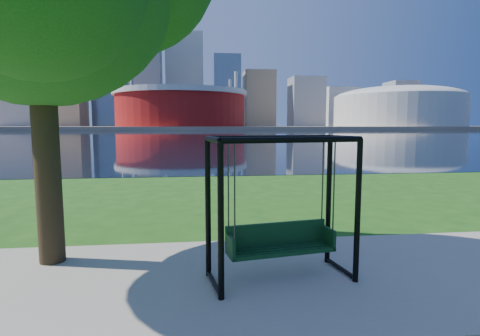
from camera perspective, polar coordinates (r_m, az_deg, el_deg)
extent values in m
plane|color=#1E5114|center=(6.86, 1.14, -14.90)|extent=(900.00, 900.00, 0.00)
cube|color=#9E937F|center=(6.40, 1.78, -16.40)|extent=(120.00, 4.00, 0.03)
cube|color=black|center=(108.36, -6.26, 5.12)|extent=(900.00, 180.00, 0.02)
cube|color=#937F60|center=(312.34, -6.58, 6.16)|extent=(900.00, 228.00, 2.00)
cylinder|color=maroon|center=(241.73, -8.97, 8.89)|extent=(80.00, 80.00, 22.00)
cylinder|color=silver|center=(242.33, -9.01, 11.13)|extent=(83.00, 83.00, 3.00)
cylinder|color=silver|center=(261.87, -1.50, 9.87)|extent=(2.00, 2.00, 32.00)
cylinder|color=silver|center=(264.16, -16.08, 9.59)|extent=(2.00, 2.00, 32.00)
cylinder|color=silver|center=(226.80, -17.65, 10.10)|extent=(2.00, 2.00, 32.00)
cylinder|color=silver|center=(224.14, -0.61, 10.44)|extent=(2.00, 2.00, 32.00)
cylinder|color=beige|center=(277.12, 22.89, 7.94)|extent=(84.00, 84.00, 20.00)
ellipsoid|color=beige|center=(277.57, 22.98, 9.79)|extent=(84.00, 84.00, 15.12)
cube|color=gray|center=(346.92, -30.90, 10.62)|extent=(28.00, 28.00, 62.00)
cube|color=#998466|center=(324.89, -25.15, 13.57)|extent=(26.00, 26.00, 88.00)
cube|color=slate|center=(341.71, -18.89, 14.04)|extent=(30.00, 24.00, 95.00)
cube|color=gray|center=(315.78, -14.13, 12.74)|extent=(24.00, 24.00, 72.00)
cube|color=silver|center=(343.73, -8.40, 13.01)|extent=(32.00, 28.00, 80.00)
cube|color=slate|center=(318.66, -2.06, 11.61)|extent=(22.00, 22.00, 58.00)
cube|color=#998466|center=(336.83, 2.91, 10.47)|extent=(26.00, 26.00, 48.00)
cube|color=gray|center=(335.96, 10.04, 9.88)|extent=(28.00, 24.00, 42.00)
cube|color=silver|center=(372.44, 14.89, 8.96)|extent=(30.00, 26.00, 36.00)
cube|color=gray|center=(376.06, 23.23, 8.93)|extent=(24.00, 24.00, 40.00)
cube|color=#998466|center=(409.59, 27.05, 7.95)|extent=(26.00, 26.00, 32.00)
sphere|color=#998466|center=(334.58, -25.57, 21.65)|extent=(10.00, 10.00, 10.00)
cylinder|color=black|center=(5.29, -2.94, -8.35)|extent=(0.10, 0.10, 2.30)
cylinder|color=black|center=(6.16, 17.50, -6.51)|extent=(0.10, 0.10, 2.30)
cylinder|color=black|center=(6.14, -4.89, -6.27)|extent=(0.10, 0.10, 2.30)
cylinder|color=black|center=(6.91, 13.34, -4.99)|extent=(0.10, 0.10, 2.30)
cylinder|color=black|center=(5.48, 8.28, 4.28)|extent=(2.18, 0.46, 0.09)
cylinder|color=black|center=(6.31, 4.87, 4.60)|extent=(2.18, 0.46, 0.09)
cylinder|color=black|center=(5.56, -4.08, 4.36)|extent=(0.24, 0.90, 0.09)
cylinder|color=black|center=(6.06, -3.91, -17.10)|extent=(0.22, 0.90, 0.07)
cylinder|color=black|center=(6.39, 15.61, 4.41)|extent=(0.24, 0.90, 0.09)
cylinder|color=black|center=(6.84, 15.02, -14.51)|extent=(0.22, 0.90, 0.07)
cube|color=black|center=(6.22, 6.24, -12.35)|extent=(1.80, 0.74, 0.06)
cube|color=black|center=(6.32, 5.58, -9.93)|extent=(1.73, 0.34, 0.38)
cube|color=black|center=(5.91, -1.49, -11.88)|extent=(0.12, 0.45, 0.34)
cube|color=black|center=(6.53, 13.23, -10.27)|extent=(0.12, 0.45, 0.34)
cylinder|color=#2F2F34|center=(5.53, -0.82, -3.72)|extent=(0.03, 0.03, 1.45)
cylinder|color=#2F2F34|center=(6.17, 14.12, -2.84)|extent=(0.03, 0.03, 1.45)
cylinder|color=#2F2F34|center=(5.88, -1.78, -3.10)|extent=(0.03, 0.03, 1.45)
cylinder|color=#2F2F34|center=(6.49, 12.47, -2.35)|extent=(0.03, 0.03, 1.45)
cylinder|color=black|center=(7.46, -27.46, 3.58)|extent=(0.44, 0.44, 4.44)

